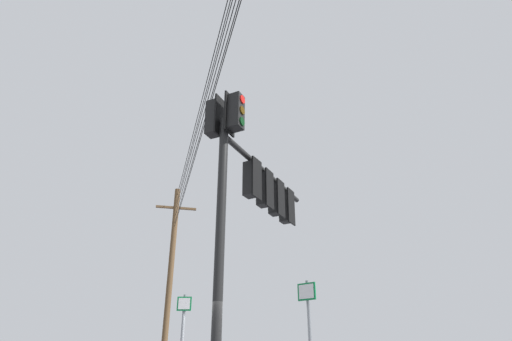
# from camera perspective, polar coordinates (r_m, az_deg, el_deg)

# --- Properties ---
(signal_mast_assembly) EXTENTS (4.57, 1.74, 7.21)m
(signal_mast_assembly) POSITION_cam_1_polar(r_m,az_deg,el_deg) (10.19, -0.92, -2.75)
(signal_mast_assembly) COLOR black
(signal_mast_assembly) RESTS_ON ground
(utility_pole_wooden) EXTENTS (1.02, 2.10, 10.81)m
(utility_pole_wooden) POSITION_cam_1_polar(r_m,az_deg,el_deg) (23.23, -11.58, -14.59)
(utility_pole_wooden) COLOR brown
(utility_pole_wooden) RESTS_ON ground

